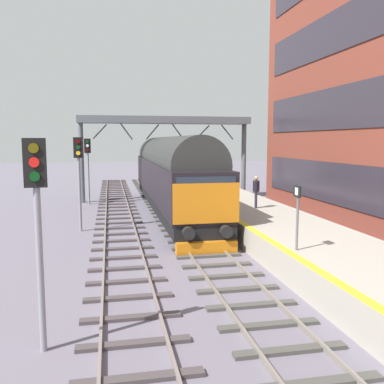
{
  "coord_description": "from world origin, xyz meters",
  "views": [
    {
      "loc": [
        -3.65,
        -17.52,
        4.44
      ],
      "look_at": [
        0.2,
        1.88,
        1.99
      ],
      "focal_mm": 38.88,
      "sensor_mm": 36.0,
      "label": 1
    }
  ],
  "objects": [
    {
      "name": "station_platform",
      "position": [
        3.6,
        0.0,
        0.5
      ],
      "size": [
        4.0,
        44.0,
        1.01
      ],
      "color": "#B5AE9F",
      "rests_on": "ground"
    },
    {
      "name": "waiting_passenger",
      "position": [
        3.68,
        2.54,
        1.99
      ],
      "size": [
        0.43,
        0.49,
        1.64
      ],
      "rotation": [
        0.0,
        0.0,
        1.27
      ],
      "color": "#2C2B3D",
      "rests_on": "station_platform"
    },
    {
      "name": "platform_number_sign",
      "position": [
        2.08,
        -5.58,
        2.36
      ],
      "size": [
        0.1,
        0.44,
        2.04
      ],
      "color": "slate",
      "rests_on": "station_platform"
    },
    {
      "name": "signal_post_far",
      "position": [
        -5.12,
        12.1,
        2.94
      ],
      "size": [
        0.44,
        0.22,
        4.58
      ],
      "color": "gray",
      "rests_on": "ground"
    },
    {
      "name": "track_main",
      "position": [
        0.0,
        0.0,
        0.05
      ],
      "size": [
        2.5,
        60.0,
        0.15
      ],
      "color": "gray",
      "rests_on": "ground"
    },
    {
      "name": "track_adjacent_west",
      "position": [
        -3.22,
        -0.0,
        0.05
      ],
      "size": [
        2.5,
        60.0,
        0.15
      ],
      "color": "gray",
      "rests_on": "ground"
    },
    {
      "name": "signal_post_near",
      "position": [
        -5.12,
        -8.73,
        2.89
      ],
      "size": [
        0.44,
        0.22,
        4.49
      ],
      "color": "gray",
      "rests_on": "ground"
    },
    {
      "name": "ground_plane",
      "position": [
        0.0,
        0.0,
        0.0
      ],
      "size": [
        140.0,
        140.0,
        0.0
      ],
      "primitive_type": "plane",
      "color": "slate",
      "rests_on": "ground"
    },
    {
      "name": "diesel_locomotive",
      "position": [
        0.0,
        7.39,
        2.49
      ],
      "size": [
        2.74,
        19.19,
        4.68
      ],
      "color": "black",
      "rests_on": "ground"
    },
    {
      "name": "signal_post_mid",
      "position": [
        -5.12,
        3.27,
        2.95
      ],
      "size": [
        0.44,
        0.22,
        4.6
      ],
      "color": "gray",
      "rests_on": "ground"
    },
    {
      "name": "overhead_footbridge",
      "position": [
        0.44,
        13.15,
        5.6
      ],
      "size": [
        12.52,
        2.0,
        6.18
      ],
      "color": "slate",
      "rests_on": "ground"
    }
  ]
}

